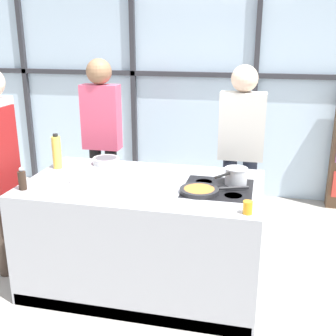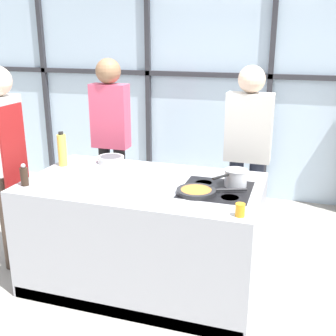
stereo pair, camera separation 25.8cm
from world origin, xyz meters
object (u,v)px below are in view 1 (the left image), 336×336
Objects in this scene: pepper_grinder at (22,180)px; saucepan at (236,176)px; juice_glass_near at (248,208)px; frying_pan at (200,190)px; spectator_far_left at (102,133)px; spectator_center_left at (241,145)px; oil_bottle at (57,152)px; white_plate at (84,180)px; mixing_bowl at (106,160)px.

saucepan is at bearing 17.09° from pepper_grinder.
frying_pan is at bearing 138.98° from juice_glass_near.
pepper_grinder is at bearing 83.82° from spectator_far_left.
spectator_center_left is 0.80m from saucepan.
oil_bottle is (-1.54, 0.07, 0.07)m from saucepan.
spectator_center_left is at bearing 77.66° from frying_pan.
frying_pan is at bearing -13.42° from oil_bottle.
pepper_grinder is at bearing -169.96° from frying_pan.
pepper_grinder is (-0.36, -0.28, 0.07)m from white_plate.
juice_glass_near is (0.13, -1.35, -0.07)m from spectator_center_left.
saucepan reaches higher than juice_glass_near.
saucepan reaches higher than frying_pan.
juice_glass_near is at bearing -20.52° from oil_bottle.
juice_glass_near is at bearing -32.80° from mixing_bowl.
juice_glass_near is (1.53, -1.35, -0.12)m from spectator_far_left.
spectator_far_left is 1.57m from frying_pan.
oil_bottle is at bearing -149.83° from mixing_bowl.
spectator_center_left is 7.38× the size of mixing_bowl.
spectator_far_left reaches higher than pepper_grinder.
spectator_far_left reaches higher than spectator_center_left.
pepper_grinder is 1.67m from juice_glass_near.
oil_bottle is at bearing 159.48° from juice_glass_near.
spectator_center_left is at bearing 40.20° from white_plate.
spectator_center_left is 9.95× the size of pepper_grinder.
white_plate is at bearing 37.81° from pepper_grinder.
white_plate is at bearing 102.86° from spectator_far_left.
juice_glass_near is (1.66, -0.62, -0.10)m from oil_bottle.
frying_pan is 0.35m from saucepan.
spectator_far_left reaches higher than oil_bottle.
saucepan is at bearing 150.51° from spectator_far_left.
white_plate is at bearing -170.72° from saucepan.
oil_bottle reaches higher than saucepan.
oil_bottle is 1.73× the size of pepper_grinder.
mixing_bowl is (-1.17, 0.28, -0.04)m from saucepan.
spectator_center_left reaches higher than saucepan.
spectator_center_left reaches higher than frying_pan.
white_plate is 0.96× the size of mixing_bowl.
frying_pan reaches higher than white_plate.
oil_bottle is (-1.53, -0.73, 0.03)m from spectator_center_left.
spectator_far_left is 20.66× the size of juice_glass_near.
spectator_far_left reaches higher than white_plate.
saucepan is at bearing 90.83° from spectator_center_left.
spectator_far_left reaches higher than saucepan.
spectator_far_left reaches higher than mixing_bowl.
saucepan is at bearing -2.45° from oil_bottle.
juice_glass_near reaches higher than white_plate.
oil_bottle is (-0.35, 0.26, 0.14)m from white_plate.
pepper_grinder reaches higher than juice_glass_near.
oil_bottle is at bearing 166.58° from frying_pan.
spectator_center_left is (1.40, -0.00, -0.05)m from spectator_far_left.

